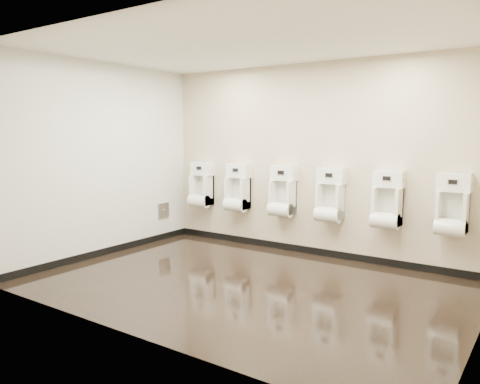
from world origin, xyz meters
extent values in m
cube|color=black|center=(0.00, 0.00, 0.00)|extent=(5.00, 3.50, 0.00)
cube|color=silver|center=(0.00, 0.00, 2.80)|extent=(5.00, 3.50, 0.00)
cube|color=#C4B59A|center=(0.00, 1.75, 1.40)|extent=(5.00, 0.02, 2.80)
cube|color=#C4B59A|center=(0.00, -1.75, 1.40)|extent=(5.00, 0.02, 2.80)
cube|color=#C4B59A|center=(-2.50, 0.00, 1.40)|extent=(0.02, 3.50, 2.80)
cube|color=white|center=(-2.50, 0.00, 1.40)|extent=(0.01, 3.50, 2.80)
cube|color=black|center=(0.00, 1.74, 0.05)|extent=(5.00, 0.02, 0.10)
cube|color=black|center=(-2.49, 0.00, 0.05)|extent=(0.02, 3.50, 0.10)
cube|color=#9E9EA3|center=(-2.48, 1.20, 0.50)|extent=(0.03, 0.25, 0.25)
cylinder|color=silver|center=(-2.46, 1.20, 0.50)|extent=(0.02, 0.04, 0.04)
cube|color=white|center=(-1.99, 1.62, 0.83)|extent=(0.35, 0.25, 0.50)
cube|color=silver|center=(-1.99, 1.71, 0.87)|extent=(0.26, 0.01, 0.38)
cylinder|color=white|center=(-1.99, 1.56, 0.65)|extent=(0.35, 0.21, 0.21)
cube|color=white|center=(-1.99, 1.66, 1.19)|extent=(0.39, 0.19, 0.21)
cube|color=black|center=(-1.99, 1.56, 1.21)|extent=(0.10, 0.01, 0.05)
cube|color=silver|center=(-1.99, 1.56, 1.21)|extent=(0.12, 0.01, 0.07)
cylinder|color=silver|center=(-1.79, 1.66, 1.19)|extent=(0.01, 0.03, 0.03)
cube|color=white|center=(-1.25, 1.62, 0.83)|extent=(0.35, 0.25, 0.50)
cube|color=silver|center=(-1.25, 1.71, 0.87)|extent=(0.26, 0.01, 0.38)
cylinder|color=white|center=(-1.25, 1.56, 0.65)|extent=(0.35, 0.21, 0.21)
cube|color=white|center=(-1.25, 1.66, 1.19)|extent=(0.39, 0.19, 0.21)
cube|color=black|center=(-1.25, 1.56, 1.21)|extent=(0.10, 0.01, 0.05)
cube|color=silver|center=(-1.25, 1.56, 1.21)|extent=(0.12, 0.01, 0.07)
cylinder|color=silver|center=(-1.05, 1.66, 1.19)|extent=(0.01, 0.03, 0.03)
cube|color=white|center=(-0.42, 1.62, 0.83)|extent=(0.35, 0.25, 0.50)
cube|color=silver|center=(-0.42, 1.71, 0.87)|extent=(0.26, 0.01, 0.38)
cylinder|color=white|center=(-0.42, 1.56, 0.65)|extent=(0.35, 0.21, 0.21)
cube|color=white|center=(-0.42, 1.66, 1.19)|extent=(0.39, 0.19, 0.21)
cube|color=black|center=(-0.42, 1.56, 1.21)|extent=(0.10, 0.01, 0.05)
cube|color=silver|center=(-0.42, 1.56, 1.21)|extent=(0.12, 0.01, 0.07)
cylinder|color=silver|center=(-0.22, 1.66, 1.19)|extent=(0.01, 0.03, 0.03)
cube|color=white|center=(0.35, 1.62, 0.83)|extent=(0.35, 0.25, 0.50)
cube|color=silver|center=(0.35, 1.71, 0.87)|extent=(0.26, 0.01, 0.38)
cylinder|color=white|center=(0.35, 1.56, 0.65)|extent=(0.35, 0.21, 0.21)
cube|color=white|center=(0.35, 1.66, 1.19)|extent=(0.39, 0.19, 0.21)
cube|color=black|center=(0.35, 1.56, 1.21)|extent=(0.10, 0.01, 0.05)
cube|color=silver|center=(0.35, 1.56, 1.21)|extent=(0.12, 0.01, 0.07)
cylinder|color=silver|center=(0.55, 1.66, 1.19)|extent=(0.01, 0.03, 0.03)
cube|color=white|center=(1.15, 1.62, 0.83)|extent=(0.35, 0.25, 0.50)
cube|color=silver|center=(1.15, 1.71, 0.87)|extent=(0.26, 0.01, 0.38)
cylinder|color=white|center=(1.15, 1.56, 0.65)|extent=(0.35, 0.21, 0.21)
cube|color=white|center=(1.15, 1.66, 1.19)|extent=(0.39, 0.19, 0.21)
cube|color=black|center=(1.15, 1.56, 1.21)|extent=(0.10, 0.01, 0.05)
cube|color=silver|center=(1.15, 1.56, 1.21)|extent=(0.12, 0.01, 0.07)
cylinder|color=silver|center=(1.35, 1.66, 1.19)|extent=(0.01, 0.03, 0.03)
cube|color=white|center=(1.95, 1.62, 0.83)|extent=(0.35, 0.25, 0.50)
cube|color=silver|center=(1.95, 1.71, 0.87)|extent=(0.26, 0.01, 0.38)
cylinder|color=white|center=(1.95, 1.56, 0.65)|extent=(0.35, 0.21, 0.21)
cube|color=white|center=(1.95, 1.66, 1.19)|extent=(0.39, 0.19, 0.21)
cube|color=black|center=(1.95, 1.56, 1.21)|extent=(0.10, 0.01, 0.05)
cube|color=silver|center=(1.95, 1.56, 1.21)|extent=(0.12, 0.01, 0.07)
cylinder|color=silver|center=(2.15, 1.66, 1.19)|extent=(0.01, 0.03, 0.03)
camera|label=1|loc=(3.00, -4.49, 1.80)|focal=35.00mm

